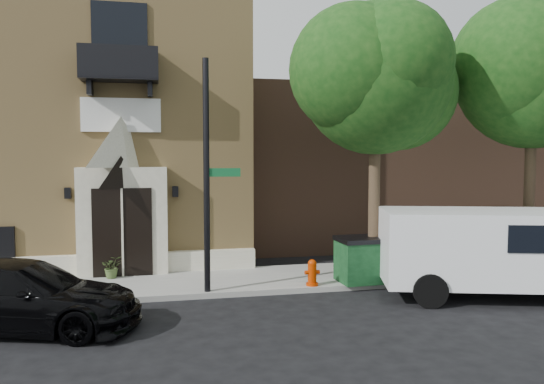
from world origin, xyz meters
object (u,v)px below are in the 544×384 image
(pedestrian_far, at_px, (478,235))
(street_sign, at_px, (207,176))
(cargo_van, at_px, (500,249))
(black_sedan, at_px, (22,296))
(pedestrian_near, at_px, (440,244))
(dumpster, at_px, (371,259))
(fire_hydrant, at_px, (312,273))

(pedestrian_far, bearing_deg, street_sign, 108.22)
(cargo_van, distance_m, pedestrian_far, 4.10)
(black_sedan, relative_size, pedestrian_near, 3.21)
(street_sign, xyz_separation_m, dumpster, (4.63, 0.16, -2.39))
(black_sedan, distance_m, street_sign, 5.11)
(black_sedan, distance_m, pedestrian_near, 11.81)
(cargo_van, relative_size, dumpster, 3.01)
(fire_hydrant, height_order, pedestrian_far, pedestrian_far)
(cargo_van, height_order, fire_hydrant, cargo_van)
(street_sign, distance_m, fire_hydrant, 3.90)
(street_sign, xyz_separation_m, pedestrian_far, (9.17, 1.99, -2.14))
(street_sign, relative_size, fire_hydrant, 8.32)
(street_sign, xyz_separation_m, pedestrian_near, (7.32, 1.17, -2.25))
(black_sedan, distance_m, cargo_van, 11.52)
(dumpster, bearing_deg, pedestrian_near, 17.69)
(fire_hydrant, xyz_separation_m, pedestrian_far, (6.34, 1.99, 0.54))
(black_sedan, height_order, fire_hydrant, black_sedan)
(fire_hydrant, relative_size, pedestrian_far, 0.40)
(street_sign, height_order, fire_hydrant, street_sign)
(street_sign, height_order, pedestrian_far, street_sign)
(pedestrian_near, bearing_deg, dumpster, 7.24)
(street_sign, xyz_separation_m, fire_hydrant, (2.84, 0.00, -2.68))
(dumpster, distance_m, pedestrian_far, 4.91)
(cargo_van, height_order, pedestrian_near, cargo_van)
(cargo_van, height_order, street_sign, street_sign)
(dumpster, bearing_deg, black_sedan, -170.19)
(street_sign, relative_size, pedestrian_near, 3.84)
(cargo_van, xyz_separation_m, fire_hydrant, (-4.56, 1.69, -0.77))
(cargo_van, xyz_separation_m, street_sign, (-7.39, 1.69, 1.91))
(black_sedan, bearing_deg, fire_hydrant, -59.77)
(pedestrian_far, bearing_deg, pedestrian_near, 119.98)
(pedestrian_near, bearing_deg, street_sign, -4.18)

